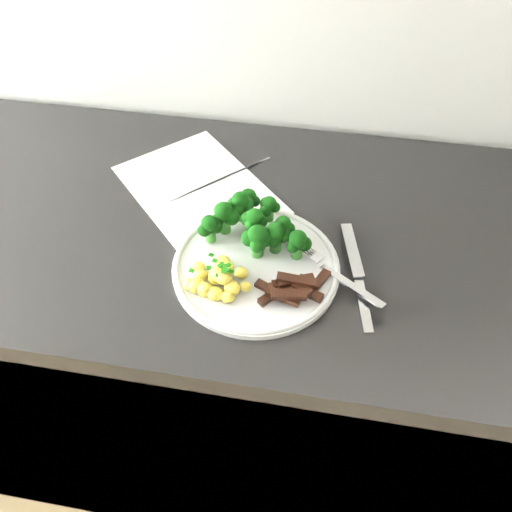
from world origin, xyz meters
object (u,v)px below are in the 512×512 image
recipe_paper (199,189)px  broccoli (255,223)px  potatoes (216,279)px  fork (339,275)px  counter (258,361)px  beef_strips (293,287)px  knife (359,288)px  plate (256,266)px

recipe_paper → broccoli: size_ratio=1.99×
potatoes → fork: 0.18m
counter → broccoli: size_ratio=13.10×
beef_strips → knife: size_ratio=0.53×
counter → plate: size_ratio=9.04×
plate → knife: (0.16, -0.02, 0.00)m
knife → plate: bearing=174.0°
counter → plate: plate is taller
plate → broccoli: bearing=101.2°
recipe_paper → plate: size_ratio=1.37×
recipe_paper → broccoli: broccoli is taller
fork → recipe_paper: bearing=146.4°
recipe_paper → broccoli: bearing=-42.2°
broccoli → potatoes: size_ratio=1.79×
plate → fork: bearing=-2.9°
recipe_paper → plate: 0.21m
knife → recipe_paper: bearing=148.0°
counter → knife: size_ratio=11.23×
recipe_paper → beef_strips: beef_strips is taller
counter → knife: (0.17, -0.10, 0.44)m
beef_strips → fork: size_ratio=0.75×
recipe_paper → fork: bearing=-33.6°
plate → broccoli: (-0.01, 0.05, 0.04)m
knife → fork: bearing=162.2°
recipe_paper → fork: size_ratio=2.42×
counter → potatoes: potatoes is taller
plate → beef_strips: beef_strips is taller
counter → knife: bearing=-31.5°
plate → potatoes: bearing=-136.7°
counter → beef_strips: beef_strips is taller
potatoes → plate: bearing=43.3°
knife → beef_strips: bearing=-165.8°
potatoes → beef_strips: bearing=3.4°
recipe_paper → potatoes: bearing=-69.1°
counter → potatoes: bearing=-107.2°
counter → beef_strips: 0.48m
broccoli → knife: bearing=-23.0°
potatoes → knife: potatoes is taller
recipe_paper → knife: 0.34m
plate → broccoli: size_ratio=1.45×
recipe_paper → potatoes: potatoes is taller
plate → broccoli: broccoli is taller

